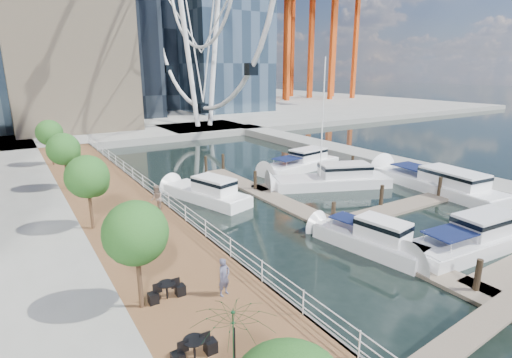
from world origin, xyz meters
The scene contains 15 objects.
ground centered at (0.00, 0.00, 0.00)m, with size 520.00×520.00×0.00m, color black.
boardwalk centered at (-9.00, 15.00, 0.50)m, with size 6.00×60.00×1.00m, color brown.
seawall centered at (-6.00, 15.00, 0.50)m, with size 0.25×60.00×1.00m, color #595954.
land_far centered at (0.00, 102.00, 0.50)m, with size 200.00×114.00×1.00m, color gray.
breakwater centered at (20.00, 20.00, 0.50)m, with size 4.00×60.00×1.00m, color gray.
pier centered at (14.00, 52.00, 0.50)m, with size 14.00×12.00×1.00m, color gray.
railing centered at (-6.10, 15.00, 1.52)m, with size 0.10×60.00×1.05m, color white, non-canonical shape.
floating_docks centered at (7.97, 9.98, 0.49)m, with size 16.00×34.00×2.60m.
port_cranes centered at (67.67, 95.67, 20.00)m, with size 40.00×52.00×38.00m.
street_trees centered at (-11.40, 14.00, 4.29)m, with size 2.60×42.60×4.60m.
yacht_foreground centered at (7.44, 0.81, 0.00)m, with size 2.77×10.33×2.15m, color silver, non-canonical shape.
pedestrian_near centered at (-8.08, 2.98, 1.85)m, with size 0.62×0.41×1.71m, color #484860.
pedestrian_mid centered at (-7.08, 14.62, 1.96)m, with size 0.93×0.73×1.91m, color #8A6F5F.
pedestrian_far centered at (-9.62, 30.52, 1.78)m, with size 0.92×0.38×1.57m, color #373B45.
moored_yachts centered at (9.69, 13.40, 0.00)m, with size 23.74×34.57×11.50m.
Camera 1 is at (-15.18, -10.80, 10.52)m, focal length 28.00 mm.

